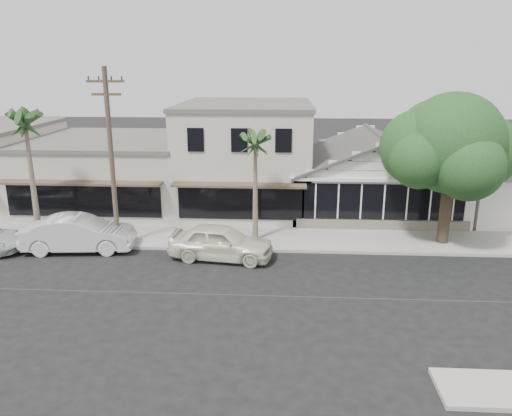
# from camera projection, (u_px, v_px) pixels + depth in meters

# --- Properties ---
(ground) EXTENTS (140.00, 140.00, 0.00)m
(ground) POSITION_uv_depth(u_px,v_px,m) (295.00, 297.00, 20.22)
(ground) COLOR black
(ground) RESTS_ON ground
(sidewalk_north) EXTENTS (90.00, 3.50, 0.15)m
(sidewalk_north) POSITION_uv_depth(u_px,v_px,m) (146.00, 236.00, 27.12)
(sidewalk_north) COLOR #9E9991
(sidewalk_north) RESTS_ON ground
(corner_shop) EXTENTS (10.40, 8.60, 5.10)m
(corner_shop) POSITION_uv_depth(u_px,v_px,m) (373.00, 171.00, 31.17)
(corner_shop) COLOR white
(corner_shop) RESTS_ON ground
(side_cottage) EXTENTS (6.00, 6.00, 3.00)m
(side_cottage) POSITION_uv_depth(u_px,v_px,m) (512.00, 195.00, 30.07)
(side_cottage) COLOR white
(side_cottage) RESTS_ON ground
(row_building_near) EXTENTS (8.00, 10.00, 6.50)m
(row_building_near) POSITION_uv_depth(u_px,v_px,m) (247.00, 157.00, 32.43)
(row_building_near) COLOR beige
(row_building_near) RESTS_ON ground
(row_building_midnear) EXTENTS (10.00, 10.00, 4.20)m
(row_building_midnear) POSITION_uv_depth(u_px,v_px,m) (112.00, 173.00, 33.26)
(row_building_midnear) COLOR beige
(row_building_midnear) RESTS_ON ground
(utility_pole) EXTENTS (1.80, 0.24, 9.00)m
(utility_pole) POSITION_uv_depth(u_px,v_px,m) (111.00, 155.00, 24.39)
(utility_pole) COLOR brown
(utility_pole) RESTS_ON ground
(car_0) EXTENTS (5.24, 2.68, 1.71)m
(car_0) POSITION_uv_depth(u_px,v_px,m) (221.00, 242.00, 23.94)
(car_0) COLOR silver
(car_0) RESTS_ON ground
(car_1) EXTENTS (5.63, 2.44, 1.80)m
(car_1) POSITION_uv_depth(u_px,v_px,m) (79.00, 234.00, 24.97)
(car_1) COLOR silver
(car_1) RESTS_ON ground
(shade_tree) EXTENTS (7.06, 6.38, 7.83)m
(shade_tree) POSITION_uv_depth(u_px,v_px,m) (450.00, 146.00, 24.84)
(shade_tree) COLOR #3F3226
(shade_tree) RESTS_ON ground
(palm_east) EXTENTS (2.48, 2.48, 6.25)m
(palm_east) POSITION_uv_depth(u_px,v_px,m) (255.00, 142.00, 24.96)
(palm_east) COLOR #726651
(palm_east) RESTS_ON ground
(palm_mid) EXTENTS (2.41, 2.41, 7.33)m
(palm_mid) POSITION_uv_depth(u_px,v_px,m) (25.00, 122.00, 24.90)
(palm_mid) COLOR #726651
(palm_mid) RESTS_ON ground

